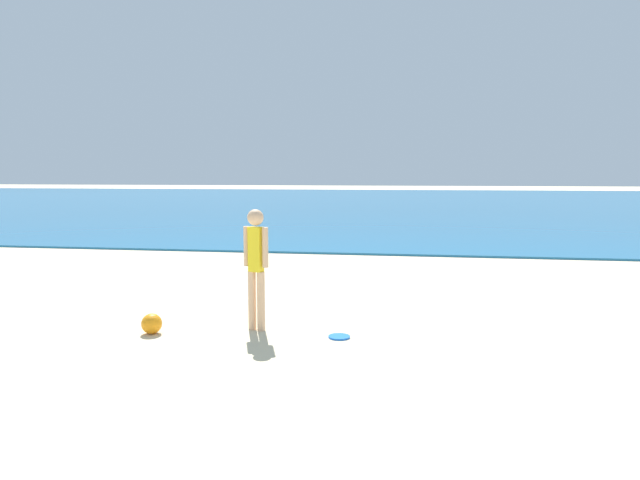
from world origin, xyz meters
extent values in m
cube|color=#1E6B9E|center=(0.00, 42.95, 0.03)|extent=(160.00, 60.00, 0.06)
cylinder|color=#DDAD84|center=(-1.00, 5.28, 0.42)|extent=(0.11, 0.11, 0.85)
cylinder|color=#DDAD84|center=(-1.14, 5.33, 0.42)|extent=(0.11, 0.11, 0.85)
cube|color=yellow|center=(-1.07, 5.31, 1.17)|extent=(0.22, 0.18, 0.64)
sphere|color=#DDAD84|center=(-1.07, 5.31, 1.62)|extent=(0.23, 0.23, 0.23)
cylinder|color=#DDAD84|center=(-0.92, 5.26, 1.20)|extent=(0.08, 0.08, 0.57)
cylinder|color=#DDAD84|center=(-1.22, 5.36, 1.20)|extent=(0.08, 0.08, 0.57)
cylinder|color=blue|center=(0.15, 5.10, 0.01)|extent=(0.30, 0.30, 0.03)
sphere|color=orange|center=(-2.47, 4.89, 0.14)|extent=(0.29, 0.29, 0.29)
camera|label=1|loc=(1.04, -2.36, 2.23)|focal=31.75mm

